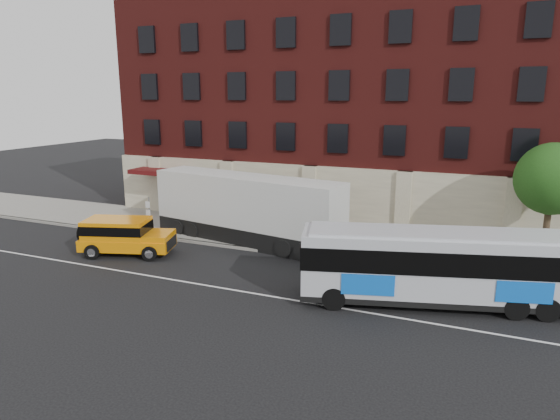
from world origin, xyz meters
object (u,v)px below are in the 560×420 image
at_px(city_bus, 443,265).
at_px(yellow_suv, 123,234).
at_px(shipping_container, 247,210).
at_px(sign_pole, 149,214).
at_px(street_tree, 553,182).

bearing_deg(city_bus, yellow_suv, 179.09).
bearing_deg(shipping_container, sign_pole, -168.95).
relative_size(sign_pole, yellow_suv, 0.47).
bearing_deg(shipping_container, street_tree, 7.66).
height_order(yellow_suv, shipping_container, shipping_container).
distance_m(sign_pole, city_bus, 17.96).
height_order(street_tree, city_bus, street_tree).
bearing_deg(city_bus, street_tree, 57.50).
bearing_deg(street_tree, sign_pole, -171.39).
xyz_separation_m(sign_pole, street_tree, (22.04, 3.34, 2.96)).
height_order(street_tree, yellow_suv, street_tree).
bearing_deg(yellow_suv, street_tree, 17.64).
distance_m(sign_pole, street_tree, 22.49).
bearing_deg(sign_pole, city_bus, -11.81).
height_order(sign_pole, shipping_container, shipping_container).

